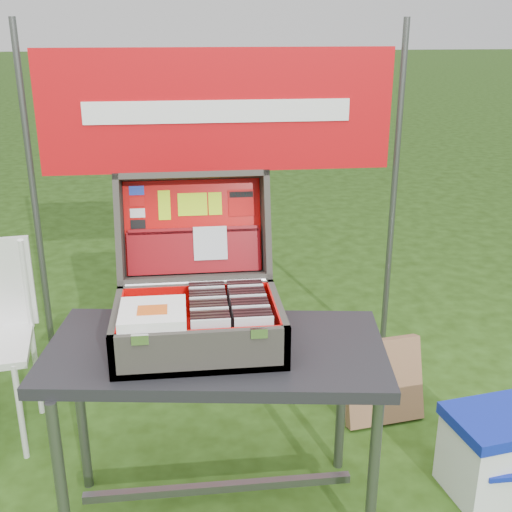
{
  "coord_description": "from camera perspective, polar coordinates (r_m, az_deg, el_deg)",
  "views": [
    {
      "loc": [
        -0.17,
        -1.84,
        1.68
      ],
      "look_at": [
        0.05,
        0.1,
        0.96
      ],
      "focal_mm": 45.0,
      "sensor_mm": 36.0,
      "label": 1
    }
  ],
  "objects": [
    {
      "name": "cd_right_12",
      "position": [
        2.17,
        -0.94,
        -4.24
      ],
      "size": [
        0.12,
        0.01,
        0.14
      ],
      "primitive_type": "cube",
      "color": "silver",
      "rests_on": "suitcase_liner_floor"
    },
    {
      "name": "lid_sticker_cc_d",
      "position": [
        2.33,
        -10.44,
        2.79
      ],
      "size": [
        0.05,
        0.01,
        0.03
      ],
      "primitive_type": "cube",
      "rotation": [
        -1.85,
        0.0,
        0.0
      ],
      "color": "black",
      "rests_on": "suitcase_lid_liner"
    },
    {
      "name": "banner_post_right",
      "position": [
        3.22,
        12.09,
        4.76
      ],
      "size": [
        0.03,
        0.03,
        1.7
      ],
      "primitive_type": "cylinder",
      "color": "#59595B",
      "rests_on": "ground"
    },
    {
      "name": "cd_left_12",
      "position": [
        2.17,
        -4.35,
        -4.4
      ],
      "size": [
        0.12,
        0.01,
        0.14
      ],
      "primitive_type": "cube",
      "color": "silver",
      "rests_on": "suitcase_liner_floor"
    },
    {
      "name": "lid_sticker_band_bar",
      "position": [
        2.33,
        -1.32,
        5.49
      ],
      "size": [
        0.09,
        0.01,
        0.02
      ],
      "primitive_type": "cube",
      "rotation": [
        -1.85,
        0.0,
        0.0
      ],
      "color": "black",
      "rests_on": "suitcase_lid_liner"
    },
    {
      "name": "lid_sticker_cc_c",
      "position": [
        2.33,
        -10.48,
        3.77
      ],
      "size": [
        0.05,
        0.01,
        0.03
      ],
      "primitive_type": "cube",
      "rotation": [
        -1.85,
        0.0,
        0.0
      ],
      "color": "white",
      "rests_on": "suitcase_lid_liner"
    },
    {
      "name": "suitcase_lid_rim_left",
      "position": [
        2.29,
        -12.02,
        2.31
      ],
      "size": [
        0.02,
        0.24,
        0.41
      ],
      "primitive_type": "cube",
      "rotation": [
        -1.85,
        0.0,
        0.0
      ],
      "color": "#454138",
      "rests_on": "suitcase_lid_back"
    },
    {
      "name": "cd_right_5",
      "position": [
        2.04,
        -0.51,
        -5.94
      ],
      "size": [
        0.12,
        0.01,
        0.14
      ],
      "primitive_type": "cube",
      "color": "black",
      "rests_on": "suitcase_liner_floor"
    },
    {
      "name": "cd_left_8",
      "position": [
        2.09,
        -4.24,
        -5.35
      ],
      "size": [
        0.12,
        0.01,
        0.14
      ],
      "primitive_type": "cube",
      "color": "silver",
      "rests_on": "suitcase_liner_floor"
    },
    {
      "name": "banner_text",
      "position": [
        2.95,
        -3.36,
        12.7
      ],
      "size": [
        1.2,
        0.0,
        0.1
      ],
      "primitive_type": "cube",
      "color": "white",
      "rests_on": "banner"
    },
    {
      "name": "suitcase_lid_rim_near",
      "position": [
        2.29,
        -5.39,
        -1.94
      ],
      "size": [
        0.54,
        0.14,
        0.06
      ],
      "primitive_type": "cube",
      "rotation": [
        -1.85,
        0.0,
        0.0
      ],
      "color": "#454138",
      "rests_on": "suitcase_lid_back"
    },
    {
      "name": "cd_left_14",
      "position": [
        2.2,
        -4.4,
        -3.94
      ],
      "size": [
        0.12,
        0.01,
        0.14
      ],
      "primitive_type": "cube",
      "color": "black",
      "rests_on": "suitcase_liner_floor"
    },
    {
      "name": "chair_leg_fr",
      "position": [
        2.79,
        -20.21,
        -12.92
      ],
      "size": [
        0.02,
        0.02,
        0.43
      ],
      "primitive_type": "cylinder",
      "color": "silver",
      "rests_on": "ground"
    },
    {
      "name": "table_brace",
      "position": [
        2.43,
        -3.31,
        -19.84
      ],
      "size": [
        0.95,
        0.03,
        0.03
      ],
      "primitive_type": "cube",
      "color": "#59595B",
      "rests_on": "ground"
    },
    {
      "name": "cd_left_3",
      "position": [
        1.99,
        -4.1,
        -6.64
      ],
      "size": [
        0.12,
        0.01,
        0.14
      ],
      "primitive_type": "cube",
      "color": "black",
      "rests_on": "suitcase_liner_floor"
    },
    {
      "name": "lid_sticker_band",
      "position": [
        2.33,
        -1.3,
        4.75
      ],
      "size": [
        0.1,
        0.03,
        0.09
      ],
      "primitive_type": "cube",
      "rotation": [
        -1.85,
        0.0,
        0.0
      ],
      "color": "#BF0706",
      "rests_on": "suitcase_lid_liner"
    },
    {
      "name": "songbook_3",
      "position": [
        1.98,
        -9.17,
        -4.99
      ],
      "size": [
        0.2,
        0.2,
        0.0
      ],
      "primitive_type": "cube",
      "color": "white",
      "rests_on": "suitcase_base_wall_front"
    },
    {
      "name": "cd_right_0",
      "position": [
        1.95,
        -0.17,
        -7.29
      ],
      "size": [
        0.12,
        0.01,
        0.14
      ],
      "primitive_type": "cube",
      "color": "silver",
      "rests_on": "suitcase_liner_floor"
    },
    {
      "name": "cooler_lid",
      "position": [
        2.58,
        21.11,
        -13.46
      ],
      "size": [
        0.42,
        0.34,
        0.04
      ],
      "primitive_type": "cube",
      "rotation": [
        0.0,
        0.0,
        0.16
      ],
      "color": "#0F2099",
      "rests_on": "cooler_body"
    },
    {
      "name": "songbook_4",
      "position": [
        1.97,
        -9.18,
        -4.86
      ],
      "size": [
        0.2,
        0.2,
        0.0
      ],
      "primitive_type": "cube",
      "color": "white",
      "rests_on": "suitcase_base_wall_front"
    },
    {
      "name": "cd_right_13",
      "position": [
        2.19,
        -0.99,
        -4.02
      ],
      "size": [
        0.12,
        0.01,
        0.14
      ],
      "primitive_type": "cube",
      "color": "black",
      "rests_on": "suitcase_liner_floor"
    },
    {
      "name": "table_leg_fl",
      "position": [
        2.17,
        -16.87,
        -19.55
      ],
      "size": [
        0.04,
        0.04,
        0.65
      ],
      "primitive_type": "cylinder",
      "color": "#59595B",
      "rests_on": "ground"
    },
    {
      "name": "cooler",
      "position": [
        2.66,
        20.71,
        -16.06
      ],
      "size": [
        0.42,
        0.34,
        0.33
      ],
      "primitive_type": null,
      "rotation": [
        0.0,
        0.0,
        0.16
      ],
      "color": "white",
      "rests_on": "ground"
    },
    {
      "name": "suitcase_liner_wall_right",
      "position": [
        2.09,
        1.59,
        -5.65
      ],
      "size": [
        0.01,
        0.34,
        0.12
      ],
      "primitive_type": "cube",
      "color": "red",
      "rests_on": "suitcase_base_bottom"
    },
    {
      "name": "cd_left_11",
      "position": [
        2.15,
        -4.32,
        -4.63
      ],
      "size": [
        0.12,
        0.01,
        0.14
      ],
      "primitive_type": "cube",
      "color": "black",
      "rests_on": "suitcase_liner_floor"
    },
    {
      "name": "chair_leg_br",
      "position": [
        3.06,
        -18.92,
        -9.68
      ],
      "size": [
        0.02,
        0.02,
        0.43
      ],
      "primitive_type": "cylinder",
      "color": "silver",
      "rests_on": "ground"
    },
    {
      "name": "lid_sticker_cc_b",
      "position": [
        2.33,
        -10.53,
        4.76
      ],
      "size": [
        0.05,
        0.01,
        0.03
      ],
      "primitive_type": "cube",
      "rotation": [
        -1.85,
        0.0,
        0.0
      ],
      "color": "#BF0706",
      "rests_on": "suitcase_lid_liner"
    },
    {
      "name": "suitcase_pocket_cd",
      "position": [
        2.3,
        -4.08,
        1.15
      ],
      "size": [
        0.12,
        0.04,
        0.12
      ],
      "primitive_type": "cube",
      "rotation": [
        -1.85,
        0.0,
        0.0
      ],
      "color": "silver",
      "rests_on": "suitcase_lid_pocket"
    },
    {
      "name": "table_leg_br",
      "position": [
        2.55,
        7.61,
        -12.25
      ],
      "size": [
        0.04,
        0.04,
        0.65
      ],
      "primitive_type": "cylinder",
      "color": "#59595B",
      "rests_on": "ground"
    },
    {
      "name": "cd_left_6",
      "position": [
        2.05,
        -4.19,
        -5.85
      ],
      "size": [
        0.12,
        0.01,
        0.14
      ],
      "primitive_type": "cube",
      "color": "black",
      "rests_on": "suitcase_liner_floor"
    },
    {
      "name": "suitcase_hinge",
      "position": [
        2.22,
        -5.35,
        -2.4
      ],
      "size": [
        0.48,
        0.02,
        0.02
      ],
      "primitive_type": "cylinder",
      "rotation": [
        0.0,
        1.57,
        0.0
      ],
      "color": "silver",
      "rests_on": "suitcase_base_wall_back"
    },
    {
      "name": "suitcase_lid_back",
      "position": [
        2.34,
        -5.59,
        2.62
      ],
      "size": [
        0.54,
        0.13,
        0.37
      ],
      "primitive_type": "cube",
      "rotation": [
        -1.85,
        0.0,
        0.0
      ],
      "color": "#454138",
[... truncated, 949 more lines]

